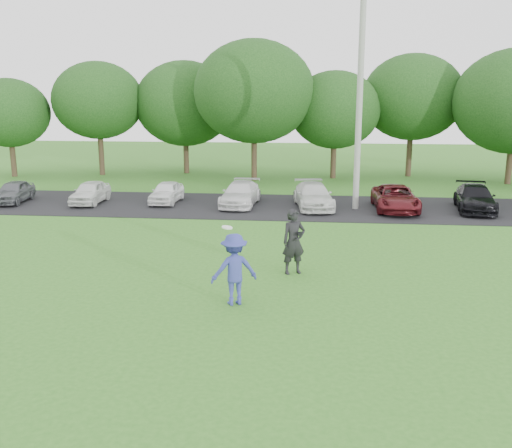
{
  "coord_description": "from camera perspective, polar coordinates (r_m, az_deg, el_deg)",
  "views": [
    {
      "loc": [
        1.83,
        -14.11,
        5.36
      ],
      "look_at": [
        0.0,
        3.5,
        1.3
      ],
      "focal_mm": 40.0,
      "sensor_mm": 36.0,
      "label": 1
    }
  ],
  "objects": [
    {
      "name": "ground",
      "position": [
        15.21,
        -1.38,
        -7.73
      ],
      "size": [
        100.0,
        100.0,
        0.0
      ],
      "primitive_type": "plane",
      "color": "#317020",
      "rests_on": "ground"
    },
    {
      "name": "parking_lot",
      "position": [
        27.69,
        2.03,
        1.77
      ],
      "size": [
        32.0,
        6.5,
        0.03
      ],
      "primitive_type": "cube",
      "color": "black",
      "rests_on": "ground"
    },
    {
      "name": "utility_pole",
      "position": [
        26.98,
        10.33,
        12.4
      ],
      "size": [
        0.28,
        0.28,
        10.43
      ],
      "primitive_type": "cylinder",
      "color": "#9D9D98",
      "rests_on": "ground"
    },
    {
      "name": "frisbee_player",
      "position": [
        14.74,
        -2.2,
        -4.54
      ],
      "size": [
        1.39,
        1.1,
        2.14
      ],
      "color": "#343A92",
      "rests_on": "ground"
    },
    {
      "name": "camera_bystander",
      "position": [
        17.24,
        3.79,
        -1.76
      ],
      "size": [
        0.86,
        0.74,
        2.0
      ],
      "color": "black",
      "rests_on": "ground"
    },
    {
      "name": "parked_cars",
      "position": [
        27.48,
        6.87,
        2.84
      ],
      "size": [
        28.25,
        5.05,
        1.17
      ],
      "color": "#595C61",
      "rests_on": "parking_lot"
    },
    {
      "name": "tree_row",
      "position": [
        36.88,
        5.56,
        12.15
      ],
      "size": [
        42.39,
        9.85,
        8.64
      ],
      "color": "#38281C",
      "rests_on": "ground"
    }
  ]
}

